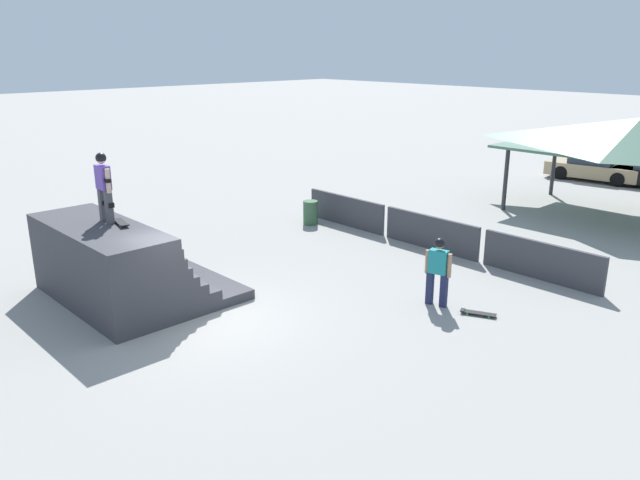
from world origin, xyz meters
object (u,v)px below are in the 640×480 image
skater_on_deck (103,183)px  trash_bin (310,213)px  skateboard_on_deck (121,223)px  parked_car_tan (594,168)px  skateboard_on_ground (477,313)px  bystander_walking (438,266)px

skater_on_deck → trash_bin: skater_on_deck is taller
skater_on_deck → trash_bin: 8.80m
skater_on_deck → skateboard_on_deck: bearing=16.9°
trash_bin → parked_car_tan: bearing=76.7°
parked_car_tan → skateboard_on_ground: bearing=-81.5°
skateboard_on_ground → parked_car_tan: 18.21m
bystander_walking → parked_car_tan: 18.15m
bystander_walking → trash_bin: size_ratio=2.03×
skateboard_on_deck → skateboard_on_ground: (6.41, 5.63, -2.00)m
trash_bin → parked_car_tan: 15.43m
skateboard_on_ground → skater_on_deck: bearing=15.1°
skateboard_on_deck → skateboard_on_ground: bearing=53.4°
skater_on_deck → skateboard_on_deck: (0.47, 0.13, -0.92)m
trash_bin → skater_on_deck: bearing=-78.5°
skater_on_deck → parked_car_tan: size_ratio=0.39×
skateboard_on_ground → trash_bin: bearing=-41.0°
skater_on_deck → trash_bin: bearing=102.9°
bystander_walking → parked_car_tan: bearing=-91.6°
bystander_walking → skateboard_on_ground: size_ratio=2.05×
skateboard_on_deck → parked_car_tan: size_ratio=0.19×
skater_on_deck → bystander_walking: 8.30m
parked_car_tan → skateboard_on_deck: bearing=-100.9°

